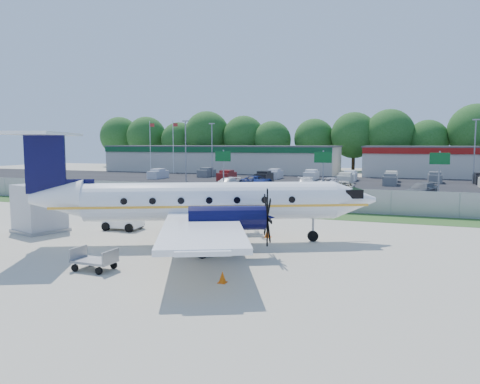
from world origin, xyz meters
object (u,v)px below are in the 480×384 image
(aircraft, at_px, (204,201))
(service_container, at_px, (40,210))
(pushback_tug, at_px, (125,220))
(baggage_cart_far, at_px, (94,260))

(aircraft, bearing_deg, service_container, -178.61)
(pushback_tug, bearing_deg, service_container, -153.18)
(pushback_tug, relative_size, baggage_cart_far, 1.26)
(baggage_cart_far, distance_m, service_container, 11.38)
(baggage_cart_far, bearing_deg, service_container, 144.16)
(aircraft, xyz_separation_m, baggage_cart_far, (-2.37, -6.92, -1.98))
(aircraft, xyz_separation_m, service_container, (-11.56, -0.28, -1.00))
(aircraft, height_order, baggage_cart_far, aircraft)
(aircraft, relative_size, service_container, 5.78)
(baggage_cart_far, bearing_deg, aircraft, 71.08)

